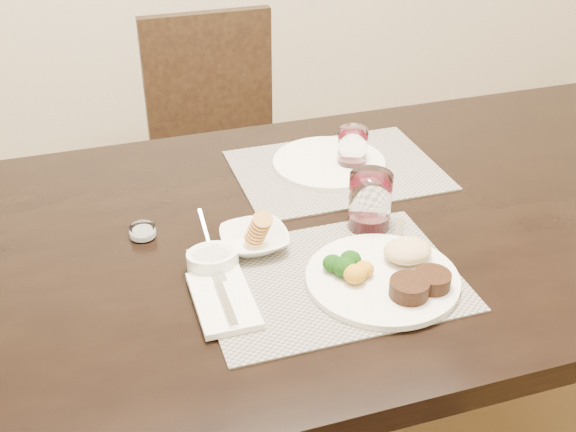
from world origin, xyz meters
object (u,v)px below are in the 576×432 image
object	(u,v)px
chair_far	(219,142)
dinner_plate	(390,274)
wine_glass_near	(370,204)
far_plate	(329,163)
steak_knife	(416,255)
cracker_bowl	(254,239)

from	to	relation	value
chair_far	dinner_plate	size ratio (longest dim) A/B	3.25
chair_far	dinner_plate	distance (m)	1.19
wine_glass_near	far_plate	bearing A→B (deg)	86.28
chair_far	far_plate	size ratio (longest dim) A/B	3.45
steak_knife	wine_glass_near	size ratio (longest dim) A/B	1.70
chair_far	cracker_bowl	world-z (taller)	chair_far
dinner_plate	wine_glass_near	xyz separation A→B (m)	(0.04, 0.18, 0.04)
dinner_plate	wine_glass_near	size ratio (longest dim) A/B	2.35
steak_knife	cracker_bowl	distance (m)	0.31
cracker_bowl	wine_glass_near	world-z (taller)	wine_glass_near
cracker_bowl	far_plate	world-z (taller)	cracker_bowl
chair_far	steak_knife	bearing A→B (deg)	-82.94
chair_far	cracker_bowl	size ratio (longest dim) A/B	6.82
chair_far	steak_knife	xyz separation A→B (m)	(0.14, -1.10, 0.26)
cracker_bowl	dinner_plate	bearing A→B (deg)	-41.85
dinner_plate	steak_knife	world-z (taller)	dinner_plate
dinner_plate	cracker_bowl	distance (m)	0.27
steak_knife	far_plate	xyz separation A→B (m)	(-0.03, 0.40, 0.00)
steak_knife	cracker_bowl	world-z (taller)	cracker_bowl
chair_far	far_plate	distance (m)	0.76
dinner_plate	steak_knife	xyz separation A→B (m)	(0.08, 0.05, -0.01)
dinner_plate	cracker_bowl	bearing A→B (deg)	128.39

